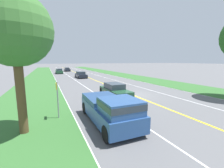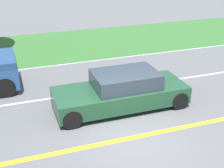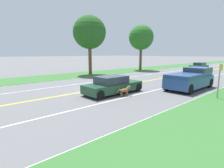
# 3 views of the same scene
# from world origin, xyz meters

# --- Properties ---
(ground_plane) EXTENTS (400.00, 400.00, 0.00)m
(ground_plane) POSITION_xyz_m (0.00, 0.00, 0.00)
(ground_plane) COLOR #5B5B5E
(centre_divider_line) EXTENTS (0.18, 160.00, 0.01)m
(centre_divider_line) POSITION_xyz_m (0.00, 0.00, 0.00)
(centre_divider_line) COLOR yellow
(centre_divider_line) RESTS_ON ground
(lane_edge_line_right) EXTENTS (0.14, 160.00, 0.01)m
(lane_edge_line_right) POSITION_xyz_m (7.00, 0.00, 0.00)
(lane_edge_line_right) COLOR white
(lane_edge_line_right) RESTS_ON ground
(lane_dash_same_dir) EXTENTS (0.10, 160.00, 0.01)m
(lane_dash_same_dir) POSITION_xyz_m (3.50, 0.00, 0.00)
(lane_dash_same_dir) COLOR white
(lane_dash_same_dir) RESTS_ON ground
(grass_verge_right) EXTENTS (6.00, 160.00, 0.03)m
(grass_verge_right) POSITION_xyz_m (10.00, 0.00, 0.01)
(grass_verge_right) COLOR #33662D
(grass_verge_right) RESTS_ON ground
(ego_car) EXTENTS (1.85, 4.77, 1.35)m
(ego_car) POSITION_xyz_m (1.98, -0.37, 0.63)
(ego_car) COLOR #1E472D
(ego_car) RESTS_ON ground
(dog) EXTENTS (0.39, 1.26, 0.76)m
(dog) POSITION_xyz_m (3.22, -0.29, 0.46)
(dog) COLOR olive
(dog) RESTS_ON ground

